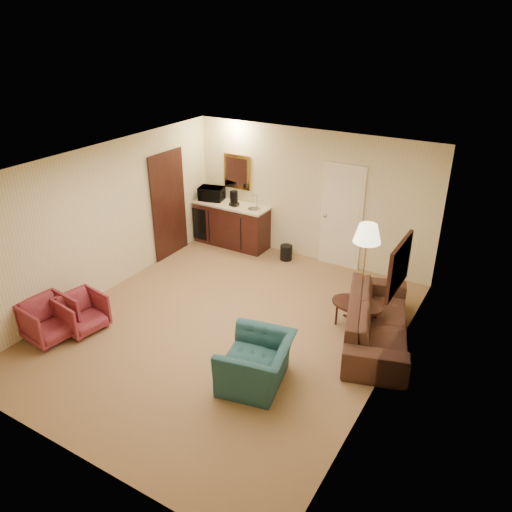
% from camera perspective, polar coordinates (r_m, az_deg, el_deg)
% --- Properties ---
extents(ground, '(6.00, 6.00, 0.00)m').
position_cam_1_polar(ground, '(8.03, -3.43, -8.08)').
color(ground, olive).
rests_on(ground, ground).
extents(room_walls, '(5.02, 6.01, 2.61)m').
position_cam_1_polar(room_walls, '(7.87, -1.23, 5.30)').
color(room_walls, beige).
rests_on(room_walls, ground).
extents(wetbar_cabinet, '(1.64, 0.58, 0.92)m').
position_cam_1_polar(wetbar_cabinet, '(10.64, -2.79, 3.62)').
color(wetbar_cabinet, '#381411').
rests_on(wetbar_cabinet, ground).
extents(sofa, '(1.30, 2.37, 0.89)m').
position_cam_1_polar(sofa, '(7.73, 13.79, -6.45)').
color(sofa, black).
rests_on(sofa, ground).
extents(teal_armchair, '(0.84, 1.11, 0.87)m').
position_cam_1_polar(teal_armchair, '(6.68, 0.04, -11.34)').
color(teal_armchair, '#1F484F').
rests_on(teal_armchair, ground).
extents(rose_chair_near, '(0.69, 0.72, 0.65)m').
position_cam_1_polar(rose_chair_near, '(8.26, -19.29, -5.96)').
color(rose_chair_near, maroon).
rests_on(rose_chair_near, ground).
extents(rose_chair_far, '(0.72, 0.75, 0.70)m').
position_cam_1_polar(rose_chair_far, '(8.21, -22.65, -6.57)').
color(rose_chair_far, maroon).
rests_on(rose_chair_far, ground).
extents(coffee_table, '(0.95, 0.81, 0.46)m').
position_cam_1_polar(coffee_table, '(8.01, 11.35, -6.73)').
color(coffee_table, black).
rests_on(coffee_table, ground).
extents(floor_lamp, '(0.49, 0.49, 1.62)m').
position_cam_1_polar(floor_lamp, '(8.09, 12.19, -1.71)').
color(floor_lamp, '#AE903A').
rests_on(floor_lamp, ground).
extents(waste_bin, '(0.31, 0.31, 0.31)m').
position_cam_1_polar(waste_bin, '(10.08, 3.47, 0.40)').
color(waste_bin, black).
rests_on(waste_bin, ground).
extents(microwave, '(0.57, 0.40, 0.35)m').
position_cam_1_polar(microwave, '(10.69, -5.12, 7.28)').
color(microwave, black).
rests_on(microwave, wetbar_cabinet).
extents(coffee_maker, '(0.17, 0.17, 0.31)m').
position_cam_1_polar(coffee_maker, '(10.33, -2.53, 6.59)').
color(coffee_maker, black).
rests_on(coffee_maker, wetbar_cabinet).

